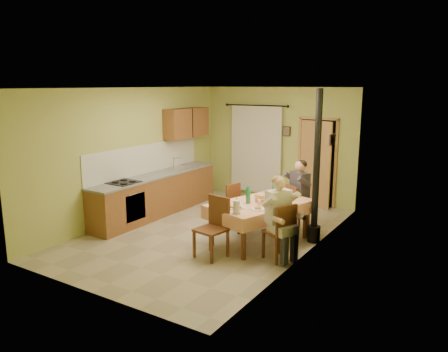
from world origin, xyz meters
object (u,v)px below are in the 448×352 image
Objects in this scene: chair_far at (297,216)px; man_right at (280,209)px; dining_table at (260,222)px; chair_left at (238,216)px; stove_flue at (316,188)px; chair_right at (279,243)px; chair_near at (212,240)px; man_far at (298,187)px.

man_right is (0.33, -1.56, 0.59)m from chair_far.
chair_left is at bearing 168.52° from dining_table.
chair_right is at bearing -99.23° from stove_flue.
stove_flue is (0.18, 1.12, 0.73)m from chair_right.
stove_flue reaches higher than chair_far.
chair_right reaches higher than chair_far.
chair_near is 2.26m from man_far.
chair_left is at bearing -68.69° from chair_near.
dining_table is at bearing 76.04° from man_right.
man_right is at bearing -144.61° from chair_near.
chair_left is 0.67× the size of man_right.
stove_flue is at bearing 51.07° from dining_table.
stove_flue is (1.20, 1.61, 0.73)m from chair_near.
chair_far is 1.17m from chair_left.
chair_far is at bearing -90.00° from man_far.
chair_left is 0.67× the size of man_far.
chair_near is 0.74× the size of man_far.
chair_right is 0.35× the size of stove_flue.
chair_near is 0.74× the size of man_right.
chair_far is 0.95× the size of chair_right.
stove_flue reaches higher than man_far.
chair_far is 0.59m from man_far.
chair_near is (-0.67, -2.06, 0.00)m from chair_far.
chair_near reaches higher than dining_table.
chair_far is 2.17m from chair_near.
man_right is (1.31, -0.93, 0.59)m from chair_left.
man_far is at bearing 90.00° from chair_far.
man_right is at bearing -99.90° from stove_flue.
stove_flue reaches higher than chair_left.
stove_flue is (1.51, 0.19, 0.74)m from chair_left.
chair_right is at bearing -45.00° from chair_far.
chair_near is 1.11× the size of chair_left.
chair_near is (-0.36, -1.05, -0.09)m from dining_table.
chair_left is at bearing -114.26° from man_far.
chair_right is (1.02, 0.49, -0.00)m from chair_near.
chair_left is 0.33× the size of stove_flue.
stove_flue is at bearing 112.51° from chair_left.
chair_left is at bearing 81.65° from chair_right.
man_far is at bearing 138.69° from stove_flue.
man_right is at bearing -45.69° from man_far.
dining_table is 1.52× the size of man_far.
dining_table is 0.77m from chair_left.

